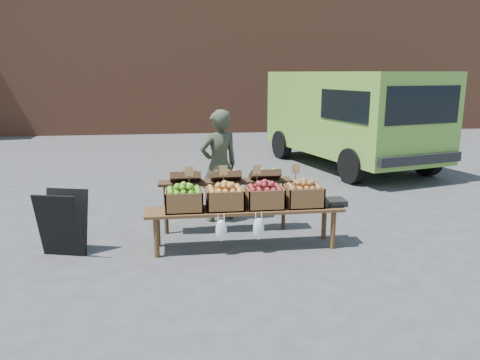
{
  "coord_description": "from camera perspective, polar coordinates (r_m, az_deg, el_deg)",
  "views": [
    {
      "loc": [
        -1.52,
        -5.69,
        2.38
      ],
      "look_at": [
        -0.64,
        0.9,
        0.85
      ],
      "focal_mm": 35.0,
      "sensor_mm": 36.0,
      "label": 1
    }
  ],
  "objects": [
    {
      "name": "weighing_scale",
      "position": [
        6.69,
        11.26,
        -2.64
      ],
      "size": [
        0.34,
        0.3,
        0.08
      ],
      "primitive_type": "cube",
      "color": "black",
      "rests_on": "display_bench"
    },
    {
      "name": "crate_russet_pears",
      "position": [
        6.35,
        -1.86,
        -2.31
      ],
      "size": [
        0.5,
        0.4,
        0.28
      ],
      "primitive_type": null,
      "color": "#A5822C",
      "rests_on": "display_bench"
    },
    {
      "name": "vendor",
      "position": [
        7.56,
        -2.57,
        1.73
      ],
      "size": [
        0.78,
        0.65,
        1.82
      ],
      "primitive_type": "imported",
      "rotation": [
        0.0,
        0.0,
        3.52
      ],
      "color": "#343A29",
      "rests_on": "ground"
    },
    {
      "name": "crate_golden_apples",
      "position": [
        6.32,
        -6.84,
        -2.47
      ],
      "size": [
        0.5,
        0.4,
        0.28
      ],
      "primitive_type": null,
      "color": "#3C7C1C",
      "rests_on": "display_bench"
    },
    {
      "name": "chalkboard_sign",
      "position": [
        6.62,
        -20.8,
        -4.95
      ],
      "size": [
        0.65,
        0.47,
        0.89
      ],
      "primitive_type": null,
      "rotation": [
        0.0,
        0.0,
        -0.27
      ],
      "color": "black",
      "rests_on": "ground"
    },
    {
      "name": "crate_green_apples",
      "position": [
        6.54,
        7.77,
        -1.96
      ],
      "size": [
        0.5,
        0.4,
        0.28
      ],
      "primitive_type": null,
      "color": "#AE6335",
      "rests_on": "display_bench"
    },
    {
      "name": "display_bench",
      "position": [
        6.5,
        0.59,
        -5.84
      ],
      "size": [
        2.7,
        0.56,
        0.57
      ],
      "primitive_type": null,
      "color": "#4E321A",
      "rests_on": "ground"
    },
    {
      "name": "back_table",
      "position": [
        7.1,
        -1.75,
        -2.25
      ],
      "size": [
        2.1,
        0.44,
        1.04
      ],
      "primitive_type": null,
      "color": "#332114",
      "rests_on": "ground"
    },
    {
      "name": "ground",
      "position": [
        6.35,
        6.88,
        -9.15
      ],
      "size": [
        80.0,
        80.0,
        0.0
      ],
      "primitive_type": "plane",
      "color": "#3E3E40"
    },
    {
      "name": "delivery_van",
      "position": [
        12.35,
        13.2,
        7.15
      ],
      "size": [
        3.73,
        5.81,
        2.4
      ],
      "primitive_type": null,
      "rotation": [
        0.0,
        0.0,
        0.25
      ],
      "color": "#669E36",
      "rests_on": "ground"
    },
    {
      "name": "crate_red_apples",
      "position": [
        6.42,
        3.03,
        -2.14
      ],
      "size": [
        0.5,
        0.4,
        0.28
      ],
      "primitive_type": null,
      "color": "maroon",
      "rests_on": "display_bench"
    },
    {
      "name": "brick_building",
      "position": [
        20.91,
        -3.61,
        20.15
      ],
      "size": [
        24.0,
        4.0,
        10.0
      ],
      "primitive_type": "cube",
      "color": "brown",
      "rests_on": "ground"
    }
  ]
}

